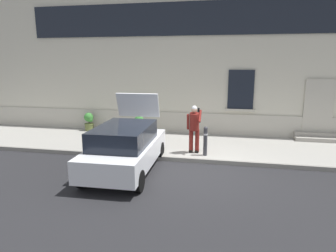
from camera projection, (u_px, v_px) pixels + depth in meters
name	position (u px, v px, depth m)	size (l,w,h in m)	color
ground_plane	(201.00, 173.00, 9.23)	(80.00, 80.00, 0.00)	#232326
sidewalk	(208.00, 146.00, 11.90)	(24.00, 3.60, 0.15)	#99968E
curb_edge	(204.00, 161.00, 10.12)	(24.00, 0.12, 0.15)	gray
building_facade	(214.00, 54.00, 13.50)	(24.00, 1.52, 7.50)	beige
entrance_stoop	(317.00, 137.00, 12.47)	(1.78, 0.64, 0.32)	#9E998E
hatchback_car_white	(126.00, 147.00, 9.21)	(1.86, 4.10, 2.34)	white
bollard_near_person	(205.00, 140.00, 10.37)	(0.15, 0.15, 1.04)	#333338
person_on_phone	(194.00, 126.00, 10.56)	(0.51, 0.50, 1.74)	maroon
planter_olive	(89.00, 121.00, 14.19)	(0.44, 0.44, 0.86)	#606B38
planter_cream	(139.00, 125.00, 13.40)	(0.44, 0.44, 0.86)	beige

